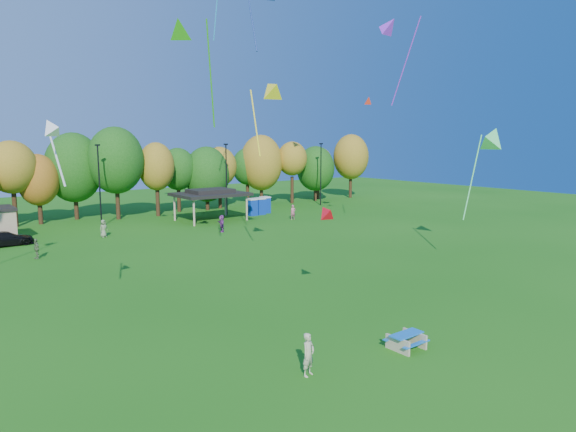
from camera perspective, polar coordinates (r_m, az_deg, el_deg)
ground at (r=24.86m, az=5.06°, el=-14.17°), size 160.00×160.00×0.00m
tree_line at (r=64.15m, az=-24.33°, el=4.46°), size 93.57×10.55×11.15m
lamp_posts at (r=59.70m, az=-20.22°, el=3.47°), size 64.50×0.25×9.09m
pavilion at (r=61.77m, az=-8.61°, el=2.48°), size 8.20×6.20×3.77m
porta_potties at (r=66.43m, az=-3.23°, el=1.13°), size 3.75×1.99×2.18m
picnic_table at (r=24.93m, az=13.01°, el=-13.25°), size 1.69×1.40×0.73m
kite_flyer at (r=21.63m, az=2.28°, el=-15.13°), size 0.75×0.60×1.80m
car_d at (r=53.13m, az=-28.82°, el=-2.23°), size 4.67×2.07×1.33m
far_person_0 at (r=62.02m, az=0.56°, el=0.43°), size 0.73×0.56×1.79m
far_person_1 at (r=54.04m, az=-7.38°, el=-0.83°), size 0.99×1.75×1.80m
far_person_3 at (r=46.32m, az=-26.17°, el=-3.29°), size 0.52×1.01×1.65m
far_person_5 at (r=53.95m, az=-19.81°, el=-1.31°), size 0.99×0.81×1.75m
kite_0 at (r=36.16m, az=-1.94°, el=13.88°), size 1.98×3.53×5.66m
kite_2 at (r=44.51m, az=21.76°, el=8.15°), size 4.80×2.35×7.81m
kite_3 at (r=51.68m, az=11.22°, el=19.98°), size 2.01×5.04×8.52m
kite_6 at (r=25.73m, az=-24.85°, el=8.87°), size 1.25×2.07×3.35m
kite_7 at (r=56.26m, az=8.89°, el=12.61°), size 1.36×1.50×1.21m
kite_11 at (r=29.07m, az=4.19°, el=0.48°), size 1.19×1.40×1.25m
kite_13 at (r=36.34m, az=-11.88°, el=19.77°), size 3.39×4.04×7.55m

